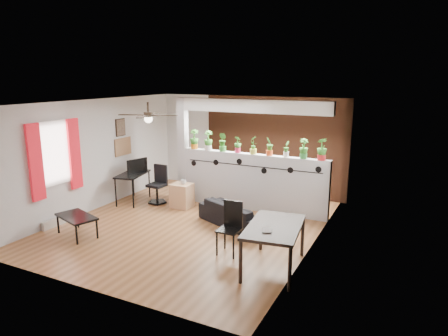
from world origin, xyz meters
TOP-DOWN VIEW (x-y plane):
  - room_shell at (0.00, 0.00)m, footprint 6.30×7.10m
  - partition_wall at (0.80, 1.50)m, footprint 3.60×0.18m
  - ceiling_header at (0.80, 1.50)m, footprint 3.60×0.18m
  - pier_column at (-1.11, 1.50)m, footprint 0.22×0.20m
  - brick_panel at (0.80, 2.97)m, footprint 3.90×0.05m
  - vine_decal at (0.80, 1.40)m, footprint 3.31×0.01m
  - window_assembly at (-2.56, -1.20)m, footprint 0.09×1.30m
  - baseboard_heater at (-2.54, -1.20)m, footprint 0.08×1.00m
  - corkboard at (-2.58, 0.95)m, footprint 0.03×0.60m
  - framed_art at (-2.58, 0.90)m, footprint 0.03×0.34m
  - ceiling_fan at (-0.80, -0.30)m, footprint 1.19×1.19m
  - potted_plant_0 at (-0.78, 1.50)m, footprint 0.32×0.30m
  - potted_plant_1 at (-0.39, 1.50)m, footprint 0.31×0.29m
  - potted_plant_2 at (0.01, 1.50)m, footprint 0.29×0.27m
  - potted_plant_3 at (0.41, 1.50)m, footprint 0.23×0.21m
  - potted_plant_4 at (0.80, 1.50)m, footprint 0.21×0.25m
  - potted_plant_5 at (1.20, 1.50)m, footprint 0.18×0.22m
  - potted_plant_6 at (1.59, 1.50)m, footprint 0.15×0.18m
  - potted_plant_7 at (1.99, 1.50)m, footprint 0.29×0.28m
  - potted_plant_8 at (2.38, 1.50)m, footprint 0.32×0.32m
  - sofa at (0.88, 0.38)m, footprint 1.79×1.26m
  - cube_shelf at (-0.80, 0.91)m, footprint 0.48×0.43m
  - cup at (-0.75, 0.91)m, footprint 0.15×0.15m
  - computer_desk at (-2.13, 0.72)m, footprint 0.74×1.12m
  - monitor at (-2.13, 0.87)m, footprint 0.34×0.14m
  - office_chair at (-1.51, 0.93)m, footprint 0.49×0.49m
  - dining_table at (2.25, -1.14)m, footprint 1.00×1.47m
  - book at (2.15, -1.44)m, footprint 0.21×0.24m
  - folding_chair at (1.35, -0.87)m, footprint 0.38×0.38m
  - coffee_table at (-1.72, -1.54)m, footprint 1.01×0.75m

SIDE VIEW (x-z plane):
  - baseboard_heater at x=-2.54m, z-range 0.00..0.18m
  - sofa at x=0.88m, z-range 0.00..0.49m
  - cube_shelf at x=-0.80m, z-range 0.00..0.58m
  - coffee_table at x=-1.72m, z-range 0.16..0.58m
  - office_chair at x=-1.51m, z-range -0.06..0.89m
  - folding_chair at x=1.35m, z-range 0.09..1.04m
  - cup at x=-0.75m, z-range 0.58..0.69m
  - computer_desk at x=-2.13m, z-range 0.30..1.04m
  - dining_table at x=2.25m, z-range 0.30..1.05m
  - partition_wall at x=0.80m, z-range 0.00..1.35m
  - book at x=2.15m, z-range 0.75..0.77m
  - monitor at x=-2.13m, z-range 0.74..0.93m
  - vine_decal at x=0.80m, z-range 0.93..1.23m
  - room_shell at x=0.00m, z-range -0.15..2.75m
  - pier_column at x=-1.11m, z-range 0.00..2.60m
  - brick_panel at x=0.80m, z-range 0.00..2.60m
  - corkboard at x=-2.58m, z-range 1.12..1.58m
  - window_assembly at x=-2.56m, z-range 0.73..2.28m
  - potted_plant_6 at x=1.59m, z-range 1.36..1.72m
  - potted_plant_3 at x=0.41m, z-range 1.36..1.75m
  - potted_plant_5 at x=1.20m, z-range 1.36..1.79m
  - potted_plant_4 at x=0.80m, z-range 1.36..1.80m
  - potted_plant_7 at x=1.99m, z-range 1.36..1.80m
  - potted_plant_2 at x=0.01m, z-range 1.36..1.81m
  - potted_plant_1 at x=-0.39m, z-range 1.36..1.83m
  - potted_plant_0 at x=-0.78m, z-range 1.36..1.84m
  - potted_plant_8 at x=2.38m, z-range 1.36..1.84m
  - framed_art at x=-2.58m, z-range 1.63..2.07m
  - ceiling_fan at x=-0.80m, z-range 2.10..2.53m
  - ceiling_header at x=0.80m, z-range 2.30..2.60m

